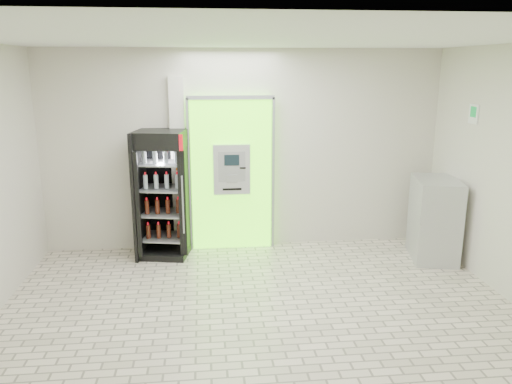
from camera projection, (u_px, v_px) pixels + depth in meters
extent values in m
plane|color=beige|center=(263.00, 322.00, 5.50)|extent=(6.00, 6.00, 0.00)
plane|color=beige|center=(244.00, 150.00, 7.55)|extent=(6.00, 0.00, 6.00)
plane|color=beige|center=(318.00, 300.00, 2.73)|extent=(6.00, 0.00, 6.00)
plane|color=white|center=(264.00, 38.00, 4.77)|extent=(6.00, 6.00, 0.00)
cube|color=#65FF18|center=(231.00, 174.00, 7.54)|extent=(1.20, 0.12, 2.30)
cube|color=gray|center=(231.00, 98.00, 7.19)|extent=(1.28, 0.04, 0.06)
cube|color=gray|center=(189.00, 176.00, 7.41)|extent=(0.04, 0.04, 2.30)
cube|color=gray|center=(273.00, 174.00, 7.54)|extent=(0.04, 0.04, 2.30)
cube|color=black|center=(239.00, 216.00, 7.66)|extent=(0.62, 0.01, 0.67)
cube|color=black|center=(208.00, 120.00, 7.25)|extent=(0.22, 0.01, 0.18)
cube|color=#B7BABF|center=(232.00, 169.00, 7.41)|extent=(0.55, 0.12, 0.75)
cube|color=black|center=(232.00, 160.00, 7.31)|extent=(0.22, 0.01, 0.16)
cube|color=gray|center=(232.00, 179.00, 7.38)|extent=(0.16, 0.01, 0.12)
cube|color=black|center=(243.00, 168.00, 7.36)|extent=(0.09, 0.01, 0.02)
cube|color=black|center=(232.00, 189.00, 7.42)|extent=(0.28, 0.01, 0.03)
cube|color=silver|center=(179.00, 165.00, 7.45)|extent=(0.22, 0.10, 2.60)
cube|color=#193FB2|center=(178.00, 143.00, 7.31)|extent=(0.09, 0.01, 0.06)
cube|color=red|center=(178.00, 151.00, 7.34)|extent=(0.09, 0.01, 0.06)
cube|color=yellow|center=(179.00, 160.00, 7.37)|extent=(0.09, 0.01, 0.06)
cube|color=orange|center=(179.00, 169.00, 7.40)|extent=(0.09, 0.01, 0.06)
cube|color=red|center=(179.00, 177.00, 7.44)|extent=(0.09, 0.01, 0.06)
cube|color=black|center=(163.00, 194.00, 7.25)|extent=(0.80, 0.75, 1.86)
cube|color=black|center=(164.00, 190.00, 7.53)|extent=(0.69, 0.18, 1.86)
cube|color=#B50913|center=(158.00, 142.00, 6.75)|extent=(0.67, 0.14, 0.22)
cube|color=white|center=(158.00, 142.00, 6.74)|extent=(0.38, 0.08, 0.07)
cube|color=black|center=(165.00, 251.00, 7.47)|extent=(0.80, 0.75, 0.09)
cylinder|color=gray|center=(183.00, 205.00, 6.97)|extent=(0.03, 0.03, 0.84)
cube|color=gray|center=(165.00, 237.00, 7.41)|extent=(0.68, 0.64, 0.02)
cube|color=gray|center=(163.00, 213.00, 7.32)|extent=(0.68, 0.64, 0.02)
cube|color=gray|center=(162.00, 188.00, 7.23)|extent=(0.68, 0.64, 0.02)
cube|color=gray|center=(161.00, 163.00, 7.13)|extent=(0.68, 0.64, 0.02)
cube|color=#B7BABF|center=(434.00, 219.00, 7.22)|extent=(0.77, 0.99, 1.18)
cube|color=gray|center=(415.00, 216.00, 7.18)|extent=(0.19, 0.85, 0.01)
cube|color=white|center=(474.00, 114.00, 6.63)|extent=(0.02, 0.22, 0.26)
cube|color=#0D923C|center=(473.00, 112.00, 6.63)|extent=(0.00, 0.14, 0.14)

